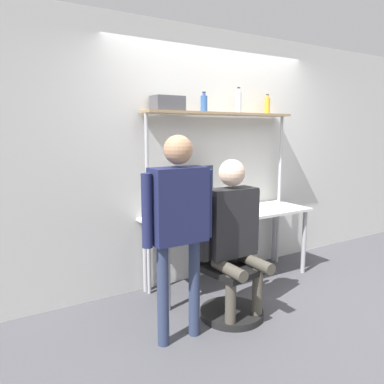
{
  "coord_description": "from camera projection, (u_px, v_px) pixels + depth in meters",
  "views": [
    {
      "loc": [
        -2.38,
        -2.78,
        1.63
      ],
      "look_at": [
        -0.75,
        -0.12,
        1.12
      ],
      "focal_mm": 35.0,
      "sensor_mm": 36.0,
      "label": 1
    }
  ],
  "objects": [
    {
      "name": "ground_plane",
      "position": [
        248.0,
        292.0,
        3.83
      ],
      "size": [
        12.0,
        12.0,
        0.0
      ],
      "primitive_type": "plane",
      "color": "#4C4C51"
    },
    {
      "name": "office_chair",
      "position": [
        229.0,
        285.0,
        3.32
      ],
      "size": [
        0.56,
        0.56,
        0.92
      ],
      "color": "black",
      "rests_on": "ground_plane"
    },
    {
      "name": "desk",
      "position": [
        230.0,
        220.0,
        4.0
      ],
      "size": [
        1.89,
        0.61,
        0.77
      ],
      "color": "silver",
      "rests_on": "ground_plane"
    },
    {
      "name": "monitor",
      "position": [
        193.0,
        188.0,
        3.89
      ],
      "size": [
        0.5,
        0.21,
        0.5
      ],
      "color": "black",
      "rests_on": "desk"
    },
    {
      "name": "bottle_amber",
      "position": [
        267.0,
        106.0,
        4.27
      ],
      "size": [
        0.06,
        0.06,
        0.22
      ],
      "color": "gold",
      "rests_on": "shelf_unit"
    },
    {
      "name": "shelf_unit",
      "position": [
        221.0,
        140.0,
        4.0
      ],
      "size": [
        1.8,
        0.24,
        1.82
      ],
      "color": "#997A56",
      "rests_on": "ground_plane"
    },
    {
      "name": "cell_phone",
      "position": [
        216.0,
        216.0,
        3.8
      ],
      "size": [
        0.07,
        0.15,
        0.01
      ],
      "color": "silver",
      "rests_on": "desk"
    },
    {
      "name": "person_standing",
      "position": [
        179.0,
        213.0,
        2.8
      ],
      "size": [
        0.59,
        0.22,
        1.6
      ],
      "color": "#2D3856",
      "rests_on": "ground_plane"
    },
    {
      "name": "person_seated",
      "position": [
        233.0,
        226.0,
        3.2
      ],
      "size": [
        0.61,
        0.47,
        1.39
      ],
      "color": "#4C473D",
      "rests_on": "ground_plane"
    },
    {
      "name": "laptop",
      "position": [
        192.0,
        212.0,
        3.67
      ],
      "size": [
        0.29,
        0.26,
        0.26
      ],
      "color": "silver",
      "rests_on": "desk"
    },
    {
      "name": "storage_box",
      "position": [
        168.0,
        103.0,
        3.61
      ],
      "size": [
        0.3,
        0.19,
        0.14
      ],
      "color": "#4C4C51",
      "rests_on": "shelf_unit"
    },
    {
      "name": "bottle_blue",
      "position": [
        204.0,
        103.0,
        3.83
      ],
      "size": [
        0.07,
        0.07,
        0.2
      ],
      "color": "#335999",
      "rests_on": "shelf_unit"
    },
    {
      "name": "bottle_clear",
      "position": [
        238.0,
        102.0,
        4.05
      ],
      "size": [
        0.06,
        0.06,
        0.27
      ],
      "color": "silver",
      "rests_on": "shelf_unit"
    },
    {
      "name": "wall_back",
      "position": [
        213.0,
        156.0,
        4.17
      ],
      "size": [
        8.0,
        0.06,
        2.7
      ],
      "color": "silver",
      "rests_on": "ground_plane"
    }
  ]
}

